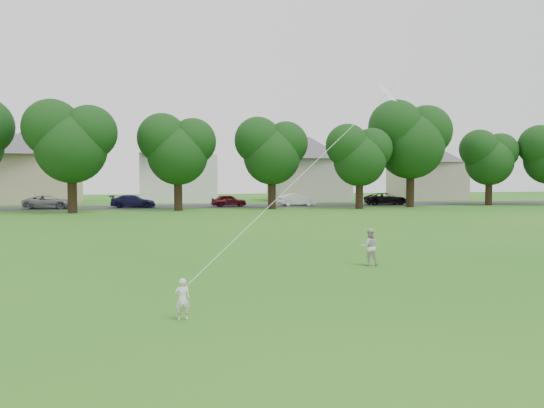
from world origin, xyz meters
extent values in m
plane|color=#1F6016|center=(0.00, 0.00, 0.00)|extent=(160.00, 160.00, 0.00)
cube|color=#2D2D30|center=(0.00, 42.00, 0.01)|extent=(90.00, 7.00, 0.01)
imported|color=silver|center=(-1.77, -0.30, 0.44)|extent=(0.33, 0.23, 0.89)
imported|color=beige|center=(4.72, 5.27, 0.63)|extent=(0.68, 0.56, 1.26)
plane|color=white|center=(6.86, 8.74, 6.40)|extent=(1.01, 0.98, 0.66)
cylinder|color=white|center=(2.55, 4.22, 3.52)|extent=(0.01, 0.01, 13.76)
cylinder|color=black|center=(-9.18, 34.47, 1.80)|extent=(0.75, 0.75, 3.60)
cylinder|color=black|center=(-0.56, 35.79, 1.65)|extent=(0.72, 0.72, 3.30)
cylinder|color=black|center=(7.99, 36.35, 1.64)|extent=(0.72, 0.72, 3.28)
cylinder|color=black|center=(16.06, 35.06, 1.53)|extent=(0.70, 0.70, 3.05)
cylinder|color=black|center=(21.95, 36.58, 2.03)|extent=(0.79, 0.79, 4.06)
cylinder|color=black|center=(31.51, 37.89, 1.53)|extent=(0.70, 0.70, 3.05)
imported|color=gray|center=(-12.27, 41.00, 0.63)|extent=(4.53, 2.26, 1.23)
imported|color=#13133B|center=(-4.65, 41.00, 0.62)|extent=(4.35, 2.07, 1.22)
imported|color=#4D0F17|center=(4.60, 41.00, 0.60)|extent=(3.60, 1.75, 1.19)
imported|color=white|center=(11.59, 41.00, 0.63)|extent=(3.88, 1.65, 1.24)
imported|color=black|center=(21.41, 41.00, 0.64)|extent=(4.62, 2.29, 1.26)
cube|color=#BEAF8F|center=(-16.00, 52.00, 2.70)|extent=(9.81, 6.52, 5.40)
pyramid|color=#4E4B50|center=(-16.00, 52.00, 8.37)|extent=(14.14, 14.14, 2.97)
cube|color=white|center=(0.00, 52.00, 2.76)|extent=(8.61, 6.71, 5.53)
pyramid|color=#4E4B50|center=(0.00, 52.00, 8.57)|extent=(12.42, 12.42, 3.04)
cube|color=#B3AFA0|center=(16.00, 52.00, 2.56)|extent=(9.04, 7.23, 5.12)
pyramid|color=#4E4B50|center=(16.00, 52.00, 7.94)|extent=(13.03, 13.03, 2.82)
cube|color=#B0A491|center=(32.00, 52.00, 2.40)|extent=(8.20, 7.04, 4.80)
pyramid|color=#4E4B50|center=(32.00, 52.00, 7.44)|extent=(11.83, 11.83, 2.64)
camera|label=1|loc=(-2.23, -11.44, 3.02)|focal=35.00mm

